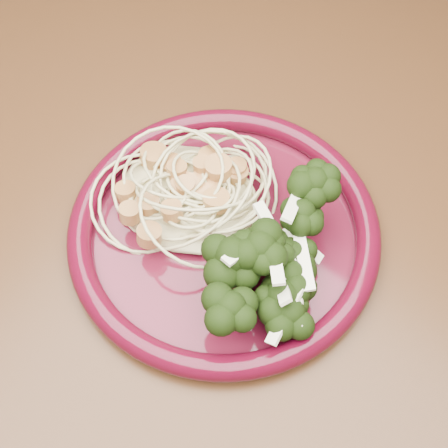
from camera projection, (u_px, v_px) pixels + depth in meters
name	position (u px, v px, depth m)	size (l,w,h in m)	color
dining_table	(250.00, 227.00, 0.67)	(1.20, 0.80, 0.75)	#472814
dinner_plate	(224.00, 230.00, 0.54)	(0.31, 0.31, 0.02)	#490D1C
spaghetti_pile	(187.00, 191.00, 0.55)	(0.13, 0.11, 0.03)	beige
scallop_cluster	(185.00, 167.00, 0.52)	(0.12, 0.12, 0.04)	#C58947
broccoli_pile	(273.00, 259.00, 0.50)	(0.10, 0.16, 0.05)	black
onion_garnish	(276.00, 238.00, 0.47)	(0.07, 0.10, 0.05)	white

